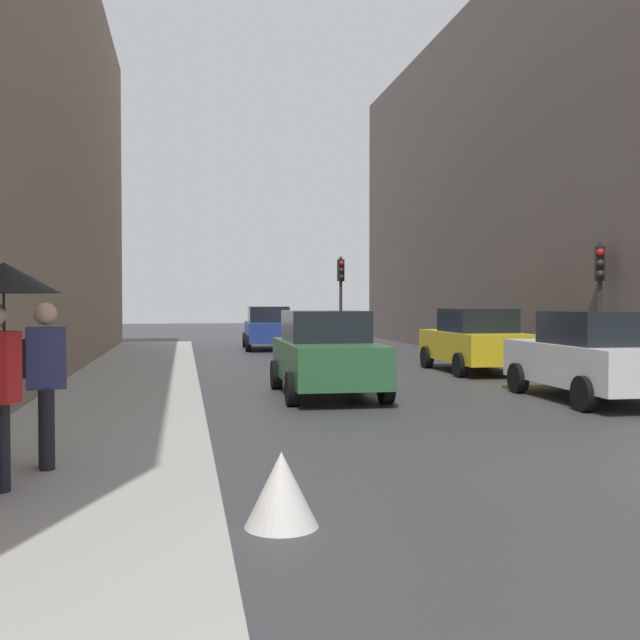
# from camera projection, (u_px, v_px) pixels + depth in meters

# --- Properties ---
(sidewalk_kerb) EXTENTS (3.03, 40.00, 0.16)m
(sidewalk_kerb) POSITION_uv_depth(u_px,v_px,m) (117.00, 406.00, 12.97)
(sidewalk_kerb) COLOR #A8A5A0
(sidewalk_kerb) RESTS_ON ground
(traffic_light_far_median) EXTENTS (0.25, 0.43, 3.69)m
(traffic_light_far_median) POSITION_uv_depth(u_px,v_px,m) (341.00, 286.00, 27.92)
(traffic_light_far_median) COLOR #2D2D2D
(traffic_light_far_median) RESTS_ON ground
(traffic_light_mid_street) EXTENTS (0.36, 0.45, 3.40)m
(traffic_light_mid_street) POSITION_uv_depth(u_px,v_px,m) (600.00, 285.00, 17.70)
(traffic_light_mid_street) COLOR #2D2D2D
(traffic_light_mid_street) RESTS_ON ground
(car_green_estate) EXTENTS (2.07, 4.23, 1.76)m
(car_green_estate) POSITION_uv_depth(u_px,v_px,m) (326.00, 353.00, 14.99)
(car_green_estate) COLOR #2D6038
(car_green_estate) RESTS_ON ground
(car_blue_van) EXTENTS (2.15, 4.27, 1.76)m
(car_blue_van) POSITION_uv_depth(u_px,v_px,m) (269.00, 328.00, 29.83)
(car_blue_van) COLOR navy
(car_blue_van) RESTS_ON ground
(car_yellow_taxi) EXTENTS (2.06, 4.22, 1.76)m
(car_yellow_taxi) POSITION_uv_depth(u_px,v_px,m) (474.00, 340.00, 20.02)
(car_yellow_taxi) COLOR yellow
(car_yellow_taxi) RESTS_ON ground
(car_white_compact) EXTENTS (2.09, 4.24, 1.76)m
(car_white_compact) POSITION_uv_depth(u_px,v_px,m) (593.00, 356.00, 14.16)
(car_white_compact) COLOR silver
(car_white_compact) RESTS_ON ground
(pedestrian_with_umbrella) EXTENTS (1.00, 1.00, 2.14)m
(pedestrian_with_umbrella) POSITION_uv_depth(u_px,v_px,m) (1.00, 312.00, 6.61)
(pedestrian_with_umbrella) COLOR black
(pedestrian_with_umbrella) RESTS_ON sidewalk_kerb
(pedestrian_with_grey_backpack) EXTENTS (0.64, 0.40, 1.77)m
(pedestrian_with_grey_backpack) POSITION_uv_depth(u_px,v_px,m) (41.00, 375.00, 7.70)
(pedestrian_with_grey_backpack) COLOR black
(pedestrian_with_grey_backpack) RESTS_ON sidewalk_kerb
(warning_sign_triangle) EXTENTS (0.64, 0.64, 0.65)m
(warning_sign_triangle) POSITION_uv_depth(u_px,v_px,m) (281.00, 489.00, 6.23)
(warning_sign_triangle) COLOR silver
(warning_sign_triangle) RESTS_ON ground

